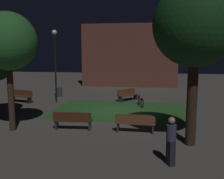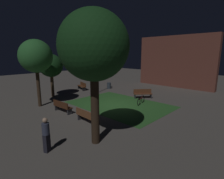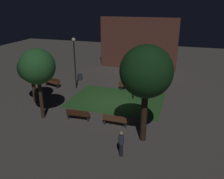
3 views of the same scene
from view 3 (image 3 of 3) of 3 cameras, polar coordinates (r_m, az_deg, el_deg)
name	(u,v)px [view 3 (image 3 of 3)]	position (r m, az deg, el deg)	size (l,w,h in m)	color
ground_plane	(112,102)	(21.11, 0.07, -3.06)	(60.00, 60.00, 0.00)	#56514C
grass_lawn	(116,100)	(21.50, 1.06, -2.59)	(8.38, 5.87, 0.01)	#2D6028
bench_corner	(78,114)	(18.03, -8.28, -6.01)	(1.83, 0.60, 0.88)	#422314
bench_lawn_edge	(115,120)	(17.07, 0.77, -7.42)	(1.81, 0.52, 0.88)	brown
bench_by_lamp	(53,82)	(25.56, -14.20, 1.78)	(1.86, 0.96, 0.88)	#512D19
bench_near_trees	(127,84)	(24.20, 3.68, 1.32)	(1.54, 1.68, 0.88)	brown
tree_back_right	(146,72)	(13.95, 8.35, 4.17)	(3.18, 3.18, 6.26)	#2D2116
tree_back_left	(37,67)	(17.73, -17.73, 5.26)	(2.59, 2.59, 5.44)	#38281C
tree_near_wall	(31,69)	(21.16, -19.07, 4.81)	(2.33, 2.33, 4.30)	#423021
lamp_post_plaza_east	(74,55)	(23.71, -9.14, 8.21)	(0.36, 0.36, 5.21)	black
trash_bin	(80,77)	(27.03, -7.77, 3.05)	(0.49, 0.49, 0.75)	#2D3842
bicycle	(133,93)	(22.36, 5.17, -0.79)	(0.48, 1.64, 0.93)	black
pedestrian	(121,143)	(13.89, 2.23, -12.91)	(0.32, 0.34, 1.61)	black
building_wall_backdrop	(138,44)	(31.23, 6.41, 11.05)	(10.06, 0.80, 6.60)	brown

